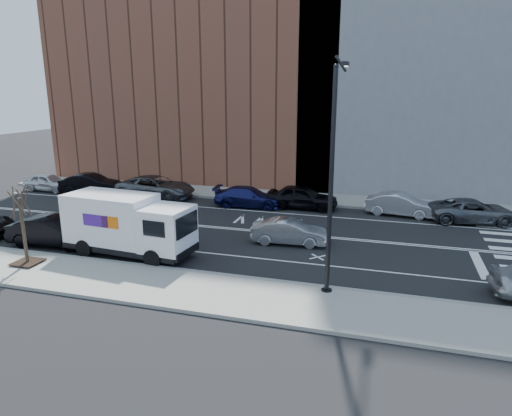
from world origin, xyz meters
The scene contains 20 objects.
ground centered at (0.00, 0.00, 0.00)m, with size 120.00×120.00×0.00m, color black.
sidewalk_near centered at (0.00, -8.80, 0.07)m, with size 44.00×3.60×0.15m, color gray.
sidewalk_far centered at (0.00, 8.80, 0.07)m, with size 44.00×3.60×0.15m, color gray.
curb_near centered at (0.00, -7.00, 0.08)m, with size 44.00×0.25×0.17m, color gray.
curb_far centered at (0.00, 7.00, 0.08)m, with size 44.00×0.25×0.17m, color gray.
road_markings centered at (0.00, 0.00, 0.00)m, with size 40.00×8.60×0.01m, color white, non-canonical shape.
bldg_brick centered at (-8.00, 15.60, 11.00)m, with size 26.00×10.00×22.00m, color brown.
bldg_concrete centered at (12.00, 15.60, 13.00)m, with size 20.00×10.00×26.00m, color slate.
streetlight centered at (7.00, -6.91, 5.08)m, with size 0.44×4.02×9.34m.
street_tree centered at (-7.00, -8.40, 1.45)m, with size 1.20×1.20×3.75m.
fedex_van centered at (-3.23, -5.60, 1.61)m, with size 6.88×2.86×3.06m.
far_parked_a centered at (-17.67, 5.72, 0.72)m, with size 1.70×4.23×1.44m, color silver.
far_parked_b centered at (-13.60, 5.75, 0.81)m, with size 1.71×4.90×1.61m, color black.
far_parked_c centered at (-8.00, 6.02, 0.84)m, with size 2.79×6.04×1.68m, color #4E5156.
far_parked_d centered at (-0.33, 5.39, 0.72)m, with size 2.01×4.93×1.43m, color #181A54.
far_parked_e centered at (3.45, 5.95, 0.83)m, with size 1.97×4.89×1.67m, color black.
far_parked_f centered at (10.02, 5.99, 0.74)m, with size 1.57×4.50×1.48m, color silver.
far_parked_g centered at (14.40, 5.62, 0.73)m, with size 2.44×5.28×1.47m, color #565A5F.
driving_sedan centered at (4.18, -1.67, 0.67)m, with size 1.43×4.09×1.35m, color #9D9DA1.
near_parked_rear_a centered at (-7.82, -5.53, 0.80)m, with size 1.70×4.87×1.60m, color black.
Camera 1 is at (9.08, -24.74, 8.16)m, focal length 32.00 mm.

